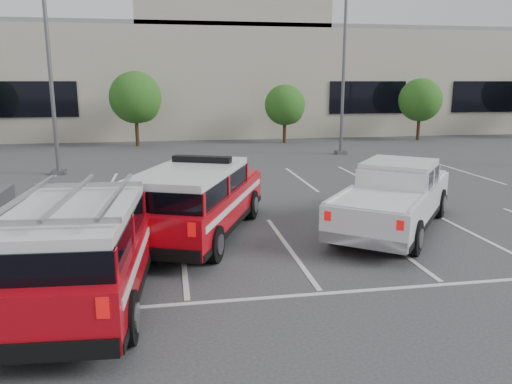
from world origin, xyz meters
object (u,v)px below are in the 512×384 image
(tree_mid_left, at_px, (137,99))
(tree_right, at_px, (421,101))
(white_pickup, at_px, (394,203))
(ladder_suv, at_px, (82,257))
(fire_chief_suv, at_px, (197,205))
(light_pole_mid, at_px, (344,63))
(convention_building, at_px, (204,75))
(tree_mid_right, at_px, (286,106))
(light_pole_left, at_px, (49,58))

(tree_mid_left, height_order, tree_right, tree_mid_left)
(tree_right, height_order, white_pickup, tree_right)
(tree_mid_left, bearing_deg, white_pickup, -68.24)
(white_pickup, distance_m, ladder_suv, 8.83)
(fire_chief_suv, height_order, white_pickup, fire_chief_suv)
(light_pole_mid, bearing_deg, white_pickup, -103.70)
(white_pickup, bearing_deg, convention_building, 133.93)
(tree_mid_right, relative_size, light_pole_mid, 0.39)
(tree_right, bearing_deg, white_pickup, -119.32)
(tree_mid_left, relative_size, tree_mid_right, 1.21)
(tree_right, xyz_separation_m, fire_chief_suv, (-17.34, -20.58, -1.89))
(light_pole_mid, height_order, ladder_suv, light_pole_mid)
(convention_building, bearing_deg, light_pole_left, -112.39)
(tree_right, bearing_deg, light_pole_left, -156.49)
(white_pickup, bearing_deg, ladder_suv, -117.88)
(tree_right, bearing_deg, tree_mid_left, 180.00)
(convention_building, xyz_separation_m, tree_mid_right, (4.91, -9.82, -2.22))
(tree_right, height_order, fire_chief_suv, tree_right)
(convention_building, xyz_separation_m, light_pole_mid, (6.82, -15.86, 0.47))
(ladder_suv, bearing_deg, tree_mid_left, 94.31)
(tree_mid_left, height_order, light_pole_mid, light_pole_mid)
(light_pole_left, bearing_deg, tree_right, 23.51)
(tree_mid_left, bearing_deg, ladder_suv, -89.40)
(fire_chief_suv, bearing_deg, light_pole_left, 140.75)
(tree_mid_left, relative_size, fire_chief_suv, 0.74)
(tree_right, relative_size, white_pickup, 0.71)
(fire_chief_suv, relative_size, ladder_suv, 1.11)
(fire_chief_suv, bearing_deg, ladder_suv, -99.93)
(light_pole_mid, relative_size, white_pickup, 1.64)
(light_pole_left, bearing_deg, tree_mid_right, 37.50)
(convention_building, distance_m, tree_mid_left, 11.19)
(tree_mid_right, relative_size, ladder_suv, 0.67)
(convention_building, xyz_separation_m, light_pole_left, (-8.18, -19.86, 0.47))
(white_pickup, bearing_deg, tree_right, 98.61)
(light_pole_mid, bearing_deg, convention_building, 113.26)
(tree_mid_left, distance_m, light_pole_mid, 13.53)
(tree_mid_left, xyz_separation_m, fire_chief_suv, (2.66, -20.58, -2.16))
(tree_mid_left, bearing_deg, fire_chief_suv, -82.63)
(light_pole_mid, bearing_deg, fire_chief_suv, -122.46)
(tree_right, distance_m, ladder_suv, 31.47)
(tree_mid_right, height_order, ladder_suv, tree_mid_right)
(tree_mid_left, distance_m, fire_chief_suv, 20.87)
(tree_mid_left, relative_size, white_pickup, 0.78)
(fire_chief_suv, bearing_deg, tree_mid_left, 119.48)
(light_pole_left, height_order, white_pickup, light_pole_left)
(tree_mid_left, relative_size, light_pole_mid, 0.47)
(white_pickup, bearing_deg, light_pole_left, 174.57)
(convention_building, bearing_deg, fire_chief_suv, -94.56)
(tree_right, height_order, light_pole_mid, light_pole_mid)
(convention_building, distance_m, ladder_suv, 34.80)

